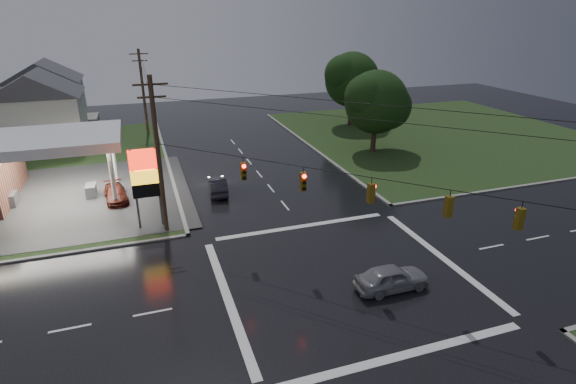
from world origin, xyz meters
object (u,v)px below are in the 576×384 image
object	(u,v)px
pylon_sign	(145,175)
tree_ne_far	(353,80)
tree_ne_near	(377,102)
utility_pole_nw	(158,155)
house_far	(46,92)
car_crossing	(392,278)
car_pump	(116,194)
utility_pole_n	(143,91)
house_near	(39,109)
car_north	(218,185)

from	to	relation	value
pylon_sign	tree_ne_far	xyz separation A→B (m)	(27.65, 23.49, 2.17)
tree_ne_near	utility_pole_nw	bearing A→B (deg)	-152.14
utility_pole_nw	tree_ne_far	world-z (taller)	utility_pole_nw
house_far	car_crossing	bearing A→B (deg)	-64.42
utility_pole_nw	car_pump	size ratio (longest dim) A/B	2.63
pylon_sign	utility_pole_n	world-z (taller)	utility_pole_n
utility_pole_nw	tree_ne_near	size ratio (longest dim) A/B	1.22
pylon_sign	house_far	size ratio (longest dim) A/B	0.54
utility_pole_nw	car_pump	bearing A→B (deg)	116.79
tree_ne_near	pylon_sign	bearing A→B (deg)	-154.99
pylon_sign	house_near	world-z (taller)	house_near
house_far	car_north	world-z (taller)	house_far
utility_pole_nw	house_near	distance (m)	28.90
car_north	utility_pole_nw	bearing A→B (deg)	56.49
utility_pole_n	car_crossing	world-z (taller)	utility_pole_n
tree_ne_far	car_north	world-z (taller)	tree_ne_far
pylon_sign	utility_pole_n	xyz separation A→B (m)	(1.00, 27.50, 1.46)
car_crossing	utility_pole_nw	bearing A→B (deg)	45.09
house_far	car_north	size ratio (longest dim) A/B	2.59
pylon_sign	car_crossing	world-z (taller)	pylon_sign
utility_pole_n	house_far	world-z (taller)	utility_pole_n
tree_ne_near	car_crossing	size ratio (longest dim) A/B	2.09
tree_ne_near	car_north	world-z (taller)	tree_ne_near
car_north	car_crossing	distance (m)	18.76
house_near	car_north	xyz separation A→B (m)	(16.27, -20.58, -3.70)
tree_ne_near	tree_ne_far	bearing A→B (deg)	75.93
utility_pole_nw	house_far	world-z (taller)	utility_pole_nw
utility_pole_nw	pylon_sign	bearing A→B (deg)	135.00
tree_ne_far	utility_pole_nw	bearing A→B (deg)	-137.41
house_far	car_pump	distance (m)	32.97
tree_ne_far	car_pump	bearing A→B (deg)	-149.87
house_far	car_pump	world-z (taller)	house_far
utility_pole_n	car_pump	size ratio (longest dim) A/B	2.51
house_near	car_crossing	xyz separation A→B (m)	(22.98, -38.10, -3.67)
house_near	house_far	world-z (taller)	same
utility_pole_n	house_near	bearing A→B (deg)	-170.09
utility_pole_n	house_far	size ratio (longest dim) A/B	0.95
pylon_sign	utility_pole_nw	world-z (taller)	utility_pole_nw
pylon_sign	car_crossing	distance (m)	18.07
utility_pole_n	tree_ne_near	size ratio (longest dim) A/B	1.17
utility_pole_nw	car_north	distance (m)	9.14
tree_ne_near	car_crossing	bearing A→B (deg)	-116.68
pylon_sign	car_north	size ratio (longest dim) A/B	1.41
house_far	car_pump	bearing A→B (deg)	-74.19
car_north	car_crossing	bearing A→B (deg)	116.62
tree_ne_far	pylon_sign	bearing A→B (deg)	-139.65
house_far	house_near	bearing A→B (deg)	-85.24
house_far	car_crossing	xyz separation A→B (m)	(23.98, -50.10, -3.67)
utility_pole_nw	tree_ne_far	size ratio (longest dim) A/B	1.12
house_near	tree_ne_far	bearing A→B (deg)	-3.01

